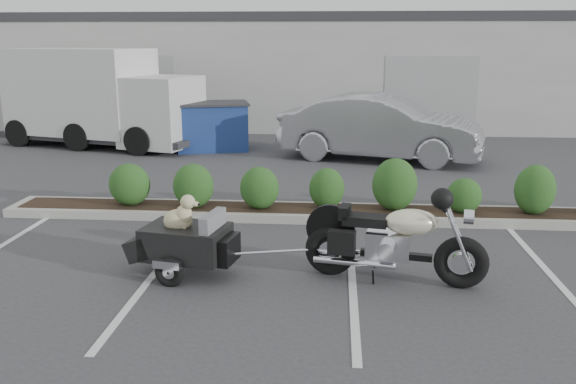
# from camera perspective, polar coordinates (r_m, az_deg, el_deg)

# --- Properties ---
(ground) EXTENTS (90.00, 90.00, 0.00)m
(ground) POSITION_cam_1_polar(r_m,az_deg,el_deg) (8.99, -1.79, -6.20)
(ground) COLOR #38383A
(ground) RESTS_ON ground
(planter_kerb) EXTENTS (12.00, 1.00, 0.15)m
(planter_kerb) POSITION_cam_1_polar(r_m,az_deg,el_deg) (11.00, 4.65, -2.00)
(planter_kerb) COLOR #9E9E93
(planter_kerb) RESTS_ON ground
(building) EXTENTS (26.00, 10.00, 4.00)m
(building) POSITION_cam_1_polar(r_m,az_deg,el_deg) (25.42, 2.46, 11.55)
(building) COLOR #9EA099
(building) RESTS_ON ground
(motorcycle) EXTENTS (2.39, 1.00, 1.38)m
(motorcycle) POSITION_cam_1_polar(r_m,az_deg,el_deg) (8.09, 9.87, -4.60)
(motorcycle) COLOR black
(motorcycle) RESTS_ON ground
(pet_trailer) EXTENTS (1.95, 1.11, 1.15)m
(pet_trailer) POSITION_cam_1_polar(r_m,az_deg,el_deg) (8.34, -9.60, -4.50)
(pet_trailer) COLOR black
(pet_trailer) RESTS_ON ground
(sedan) EXTENTS (5.54, 3.16, 1.73)m
(sedan) POSITION_cam_1_polar(r_m,az_deg,el_deg) (16.30, 8.66, 5.98)
(sedan) COLOR #ACACB3
(sedan) RESTS_ON ground
(dumpster) EXTENTS (2.37, 1.89, 1.37)m
(dumpster) POSITION_cam_1_polar(r_m,az_deg,el_deg) (17.82, -7.13, 6.17)
(dumpster) COLOR navy
(dumpster) RESTS_ON ground
(delivery_truck) EXTENTS (6.56, 3.63, 2.86)m
(delivery_truck) POSITION_cam_1_polar(r_m,az_deg,el_deg) (19.09, -17.13, 8.24)
(delivery_truck) COLOR silver
(delivery_truck) RESTS_ON ground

